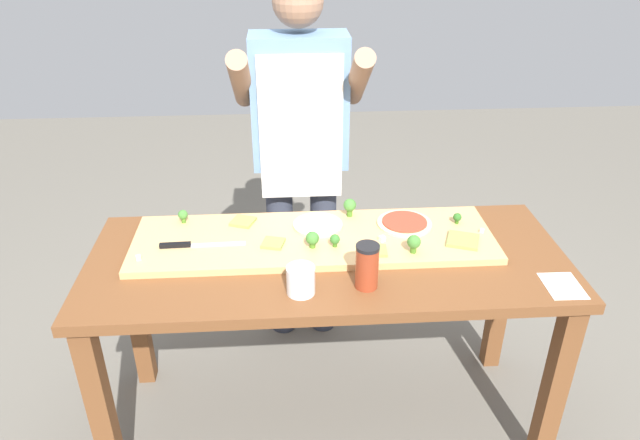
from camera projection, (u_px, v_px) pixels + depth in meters
name	position (u px, v px, depth m)	size (l,w,h in m)	color
ground_plane	(326.00, 416.00, 2.47)	(8.00, 8.00, 0.00)	#6B665B
prep_table	(327.00, 283.00, 2.15)	(1.70, 0.69, 0.80)	brown
cutting_board	(314.00, 240.00, 2.16)	(1.32, 0.40, 0.03)	tan
chefs_knife	(190.00, 245.00, 2.09)	(0.30, 0.03, 0.02)	#B7BABF
pizza_whole_tomato_red	(404.00, 223.00, 2.23)	(0.21, 0.21, 0.02)	beige
pizza_whole_white_garlic	(318.00, 224.00, 2.22)	(0.19, 0.19, 0.02)	beige
pizza_slice_far_left	(463.00, 240.00, 2.12)	(0.11, 0.11, 0.01)	#899E4C
pizza_slice_far_right	(273.00, 243.00, 2.10)	(0.07, 0.07, 0.01)	#899E4C
pizza_slice_center	(376.00, 251.00, 2.06)	(0.07, 0.07, 0.01)	#899E4C
pizza_slice_near_left	(243.00, 222.00, 2.25)	(0.08, 0.08, 0.01)	#899E4C
broccoli_floret_front_right	(183.00, 215.00, 2.24)	(0.04, 0.04, 0.05)	#487A23
broccoli_floret_front_left	(350.00, 206.00, 2.28)	(0.05, 0.05, 0.07)	#487A23
broccoli_floret_back_right	(414.00, 242.00, 2.04)	(0.05, 0.05, 0.07)	#487A23
broccoli_floret_back_left	(335.00, 240.00, 2.08)	(0.04, 0.04, 0.05)	#3F7220
broccoli_floret_back_mid	(457.00, 218.00, 2.23)	(0.03, 0.03, 0.04)	#366618
broccoli_floret_front_mid	(312.00, 239.00, 2.07)	(0.05, 0.05, 0.06)	#487A23
cheese_crumble_a	(382.00, 239.00, 2.12)	(0.02, 0.02, 0.02)	white
cheese_crumble_b	(138.00, 258.00, 2.02)	(0.02, 0.02, 0.02)	silver
cheese_crumble_c	(482.00, 231.00, 2.18)	(0.01, 0.01, 0.01)	silver
flour_cup	(301.00, 282.00, 1.88)	(0.09, 0.09, 0.09)	white
sauce_jar	(367.00, 266.00, 1.89)	(0.08, 0.08, 0.16)	#99381E
recipe_note	(563.00, 286.00, 1.93)	(0.12, 0.15, 0.00)	white
cook_center	(300.00, 142.00, 2.51)	(0.54, 0.39, 1.67)	#333847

